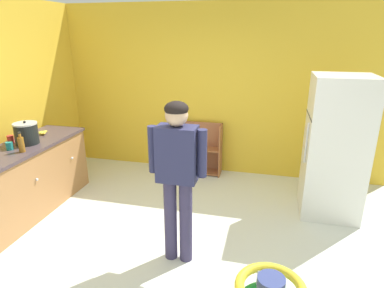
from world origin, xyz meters
TOP-DOWN VIEW (x-y plane):
  - ground_plane at (0.00, 0.00)m, footprint 12.00×12.00m
  - back_wall at (0.00, 2.33)m, footprint 5.20×0.06m
  - left_side_wall at (-2.63, 0.80)m, footprint 0.06×2.99m
  - kitchen_counter at (-2.20, 0.20)m, footprint 0.65×2.26m
  - refrigerator at (1.61, 1.28)m, footprint 0.73×0.68m
  - bookshelf at (-0.39, 2.14)m, footprint 0.80×0.28m
  - standing_person at (-0.02, -0.09)m, footprint 0.57×0.22m
  - crock_pot at (-2.18, 0.49)m, footprint 0.29×0.29m
  - banana_bunch at (-2.25, 0.89)m, footprint 0.15×0.16m
  - amber_bottle at (-2.03, 0.21)m, footprint 0.07×0.07m
  - red_cup at (-2.42, 0.47)m, footprint 0.08×0.08m
  - teal_cup at (-2.23, 0.25)m, footprint 0.08×0.08m

SIDE VIEW (x-z plane):
  - ground_plane at x=0.00m, z-range 0.00..0.00m
  - bookshelf at x=-0.39m, z-range -0.07..0.78m
  - kitchen_counter at x=-2.20m, z-range 0.00..0.90m
  - refrigerator at x=1.61m, z-range 0.00..1.78m
  - banana_bunch at x=-2.25m, z-range 0.91..0.95m
  - red_cup at x=-2.42m, z-range 0.90..0.99m
  - teal_cup at x=-2.23m, z-range 0.90..0.99m
  - amber_bottle at x=-2.03m, z-range 0.88..1.12m
  - standing_person at x=-0.02m, z-range 0.18..1.84m
  - crock_pot at x=-2.18m, z-range 0.89..1.19m
  - back_wall at x=0.00m, z-range 0.00..2.70m
  - left_side_wall at x=-2.63m, z-range 0.00..2.70m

